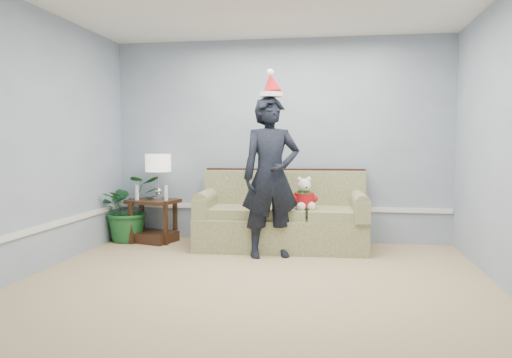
{
  "coord_description": "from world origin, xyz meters",
  "views": [
    {
      "loc": [
        0.75,
        -4.17,
        1.32
      ],
      "look_at": [
        -0.17,
        1.55,
        0.9
      ],
      "focal_mm": 35.0,
      "sensor_mm": 36.0,
      "label": 1
    }
  ],
  "objects_px": {
    "sofa": "(282,220)",
    "man": "(271,177)",
    "teddy_bear": "(304,197)",
    "side_table": "(154,225)",
    "houseplant": "(129,208)",
    "table_lamp": "(158,165)"
  },
  "relations": [
    {
      "from": "sofa",
      "to": "man",
      "type": "xyz_separation_m",
      "value": [
        -0.07,
        -0.53,
        0.58
      ]
    },
    {
      "from": "teddy_bear",
      "to": "side_table",
      "type": "bearing_deg",
      "value": 152.9
    },
    {
      "from": "sofa",
      "to": "houseplant",
      "type": "xyz_separation_m",
      "value": [
        -2.08,
        0.08,
        0.1
      ]
    },
    {
      "from": "sofa",
      "to": "teddy_bear",
      "type": "height_order",
      "value": "sofa"
    },
    {
      "from": "side_table",
      "to": "sofa",
      "type": "bearing_deg",
      "value": -2.62
    },
    {
      "from": "man",
      "to": "teddy_bear",
      "type": "distance_m",
      "value": 0.56
    },
    {
      "from": "sofa",
      "to": "table_lamp",
      "type": "distance_m",
      "value": 1.81
    },
    {
      "from": "sofa",
      "to": "houseplant",
      "type": "height_order",
      "value": "sofa"
    },
    {
      "from": "table_lamp",
      "to": "teddy_bear",
      "type": "bearing_deg",
      "value": -9.33
    },
    {
      "from": "sofa",
      "to": "houseplant",
      "type": "distance_m",
      "value": 2.09
    },
    {
      "from": "side_table",
      "to": "houseplant",
      "type": "bearing_deg",
      "value": 179.16
    },
    {
      "from": "table_lamp",
      "to": "man",
      "type": "bearing_deg",
      "value": -22.55
    },
    {
      "from": "table_lamp",
      "to": "man",
      "type": "relative_size",
      "value": 0.33
    },
    {
      "from": "houseplant",
      "to": "man",
      "type": "distance_m",
      "value": 2.16
    },
    {
      "from": "teddy_bear",
      "to": "sofa",
      "type": "bearing_deg",
      "value": 127.12
    },
    {
      "from": "table_lamp",
      "to": "teddy_bear",
      "type": "xyz_separation_m",
      "value": [
        1.97,
        -0.32,
        -0.37
      ]
    },
    {
      "from": "houseplant",
      "to": "man",
      "type": "xyz_separation_m",
      "value": [
        2.01,
        -0.62,
        0.48
      ]
    },
    {
      "from": "side_table",
      "to": "houseplant",
      "type": "height_order",
      "value": "houseplant"
    },
    {
      "from": "side_table",
      "to": "table_lamp",
      "type": "height_order",
      "value": "table_lamp"
    },
    {
      "from": "table_lamp",
      "to": "houseplant",
      "type": "distance_m",
      "value": 0.71
    },
    {
      "from": "houseplant",
      "to": "table_lamp",
      "type": "bearing_deg",
      "value": 6.81
    },
    {
      "from": "sofa",
      "to": "teddy_bear",
      "type": "distance_m",
      "value": 0.47
    }
  ]
}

